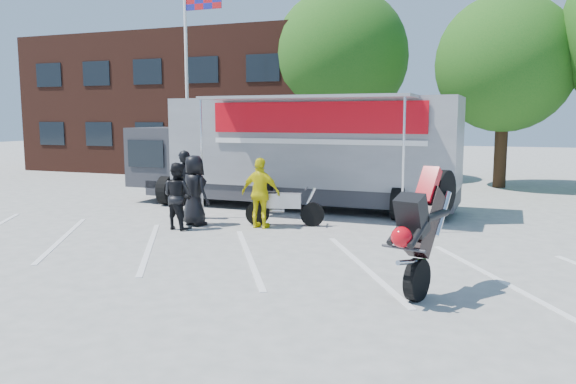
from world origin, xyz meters
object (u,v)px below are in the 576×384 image
Objects in this scene: transporter_truck at (297,207)px; flagpole at (192,59)px; tree_left at (341,57)px; spectator_leather_b at (185,185)px; spectator_leather_a at (194,190)px; tree_mid at (505,64)px; stunt_bike_rider at (435,289)px; spectator_leather_c at (178,196)px; parked_motorcycle at (285,226)px; spectator_hivis at (261,193)px.

flagpole is at bearing 153.48° from transporter_truck.
spectator_leather_b is (-1.24, -11.74, -4.60)m from tree_left.
tree_mid is at bearing -99.54° from spectator_leather_a.
tree_left is 3.89× the size of stunt_bike_rider.
tree_mid is 3.46× the size of stunt_bike_rider.
flagpole is 8.99m from spectator_leather_c.
tree_left is 4.67× the size of spectator_leather_a.
tree_left is 13.93m from spectator_leather_c.
tree_mid is (11.24, 5.00, -0.11)m from flagpole.
spectator_leather_c is (-7.64, -12.09, -4.09)m from tree_mid.
stunt_bike_rider is 1.15× the size of spectator_leather_b.
transporter_truck is 4.13m from spectator_leather_a.
tree_left is at bearing -118.87° from spectator_leather_b.
spectator_leather_b is (-2.27, -2.97, 0.96)m from transporter_truck.
spectator_leather_c is (0.60, -1.35, -0.11)m from spectator_leather_b.
parked_motorcycle is at bearing -136.57° from spectator_leather_c.
spectator_leather_a is at bearing 169.04° from stunt_bike_rider.
spectator_hivis is (5.52, -6.22, -4.15)m from flagpole.
spectator_hivis is at bearing -147.70° from spectator_leather_a.
tree_mid is 14.11m from spectator_leather_b.
transporter_truck is at bearing -97.67° from spectator_leather_c.
parked_motorcycle is (5.99, -5.72, -5.05)m from flagpole.
spectator_leather_a is at bearing 11.58° from spectator_hivis.
spectator_leather_c is at bearing -63.04° from flagpole.
spectator_hivis is at bearing -48.41° from flagpole.
flagpole is 4.15× the size of spectator_leather_b.
transporter_truck is 5.79× the size of spectator_leather_a.
spectator_hivis is at bearing 158.82° from stunt_bike_rider.
stunt_bike_rider is 7.33m from spectator_leather_c.
flagpole reaches higher than tree_mid.
spectator_leather_a reaches higher than transporter_truck.
flagpole is 9.70m from parked_motorcycle.
tree_left reaches higher than transporter_truck.
transporter_truck is (5.28, -2.77, -5.05)m from flagpole.
tree_left is 1.13× the size of tree_mid.
spectator_leather_a is at bearing -111.16° from transporter_truck.
tree_left is 4.78× the size of spectator_hivis.
stunt_bike_rider is (4.30, -4.28, 0.00)m from parked_motorcycle.
spectator_leather_a is at bearing -92.29° from tree_left.
spectator_leather_a is 1.80m from spectator_hivis.
tree_left is 17.98m from stunt_bike_rider.
tree_left is 0.81× the size of transporter_truck.
stunt_bike_rider is (-0.96, -14.99, -4.94)m from tree_mid.
tree_mid is 3.99× the size of spectator_leather_b.
tree_mid is 13.23m from spectator_hivis.
tree_mid is 0.72× the size of transporter_truck.
stunt_bike_rider is 1.23× the size of spectator_hivis.
spectator_leather_c is at bearing 105.70° from parked_motorcycle.
parked_motorcycle is 6.06m from stunt_bike_rider.
spectator_leather_a is (-7.50, -11.49, -4.02)m from tree_mid.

